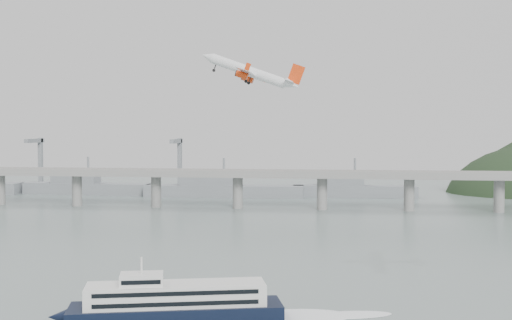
# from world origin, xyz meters

# --- Properties ---
(ground) EXTENTS (900.00, 900.00, 0.00)m
(ground) POSITION_xyz_m (0.00, 0.00, 0.00)
(ground) COLOR slate
(ground) RESTS_ON ground
(bridge) EXTENTS (800.00, 22.00, 23.90)m
(bridge) POSITION_xyz_m (-1.15, 200.00, 17.65)
(bridge) COLOR gray
(bridge) RESTS_ON ground
(distant_fleet) EXTENTS (453.00, 60.90, 40.00)m
(distant_fleet) POSITION_xyz_m (-155.36, 265.08, 6.22)
(distant_fleet) COLOR slate
(distant_fleet) RESTS_ON ground
(ferry) EXTENTS (85.56, 31.49, 16.42)m
(ferry) POSITION_xyz_m (-8.17, -35.96, 4.45)
(ferry) COLOR black
(ferry) RESTS_ON ground
(airliner) EXTENTS (43.61, 39.43, 17.74)m
(airliner) POSITION_xyz_m (-5.01, 76.78, 70.75)
(airliner) COLOR white
(airliner) RESTS_ON ground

